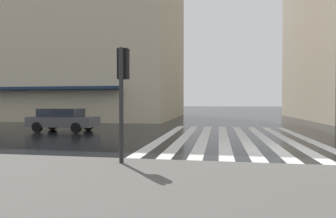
% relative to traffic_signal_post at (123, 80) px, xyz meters
% --- Properties ---
extents(ground_plane, '(220.00, 220.00, 0.00)m').
position_rel_traffic_signal_post_xyz_m(ground_plane, '(3.56, -5.05, -2.44)').
color(ground_plane, black).
extents(zebra_crossing, '(13.00, 7.50, 0.01)m').
position_rel_traffic_signal_post_xyz_m(zebra_crossing, '(7.56, -3.39, -2.43)').
color(zebra_crossing, silver).
rests_on(zebra_crossing, ground_plane).
extents(haussmann_block_mid, '(17.89, 22.17, 24.29)m').
position_rel_traffic_signal_post_xyz_m(haussmann_block_mid, '(24.40, 13.23, 9.45)').
color(haussmann_block_mid, beige).
rests_on(haussmann_block_mid, ground_plane).
extents(traffic_signal_post, '(0.44, 0.30, 3.16)m').
position_rel_traffic_signal_post_xyz_m(traffic_signal_post, '(0.00, 0.00, 0.00)').
color(traffic_signal_post, '#232326').
rests_on(traffic_signal_post, sidewalk_pavement).
extents(car_dark_grey, '(1.85, 4.10, 1.41)m').
position_rel_traffic_signal_post_xyz_m(car_dark_grey, '(9.06, 6.89, -1.68)').
color(car_dark_grey, '#4C4C51').
rests_on(car_dark_grey, ground_plane).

